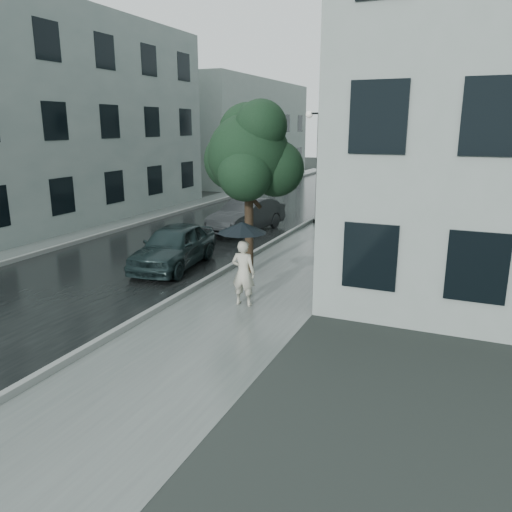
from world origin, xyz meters
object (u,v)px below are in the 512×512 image
at_px(pedestrian, 243,273).
at_px(lamp_post, 315,160).
at_px(car_far, 247,215).
at_px(street_tree, 250,154).
at_px(car_near, 174,246).

bearing_deg(pedestrian, lamp_post, -83.48).
distance_m(pedestrian, car_far, 9.12).
distance_m(lamp_post, car_far, 4.24).
distance_m(pedestrian, lamp_post, 11.61).
xyz_separation_m(lamp_post, car_far, (-2.08, -2.97, -2.19)).
bearing_deg(street_tree, lamp_post, 93.69).
bearing_deg(car_far, pedestrian, -57.40).
bearing_deg(lamp_post, street_tree, -66.98).
height_order(pedestrian, lamp_post, lamp_post).
bearing_deg(car_far, lamp_post, 63.72).
bearing_deg(pedestrian, car_near, -34.93).
bearing_deg(lamp_post, pedestrian, -62.63).
height_order(street_tree, car_far, street_tree).
bearing_deg(street_tree, car_far, 115.39).
bearing_deg(lamp_post, car_near, -82.69).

